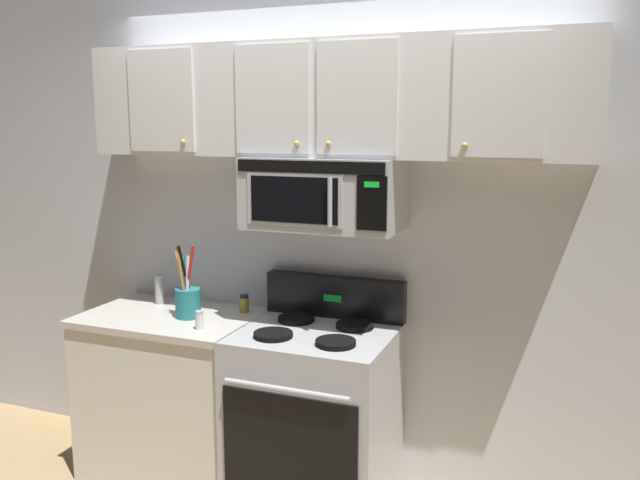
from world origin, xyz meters
The scene contains 9 objects.
back_wall centered at (0.00, 0.79, 1.35)m, with size 5.20×0.10×2.70m, color silver.
stove_range centered at (0.00, 0.42, 0.47)m, with size 0.76×0.69×1.12m.
over_range_microwave centered at (0.00, 0.54, 1.58)m, with size 0.76×0.43×0.35m.
upper_cabinets centered at (0.00, 0.57, 2.02)m, with size 2.50×0.36×0.55m.
counter_segment centered at (-0.84, 0.43, 0.45)m, with size 0.93×0.65×0.90m.
utensil_crock_teal centered at (-0.72, 0.41, 1.00)m, with size 0.13×0.13×0.39m.
salt_shaker centered at (-0.55, 0.26, 0.95)m, with size 0.04×0.04×0.09m.
pepper_mill centered at (-1.02, 0.59, 0.98)m, with size 0.05×0.05×0.16m, color #B7B2A8.
spice_jar centered at (-0.49, 0.61, 0.95)m, with size 0.05×0.05×0.10m.
Camera 1 is at (1.16, -2.48, 1.92)m, focal length 37.22 mm.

